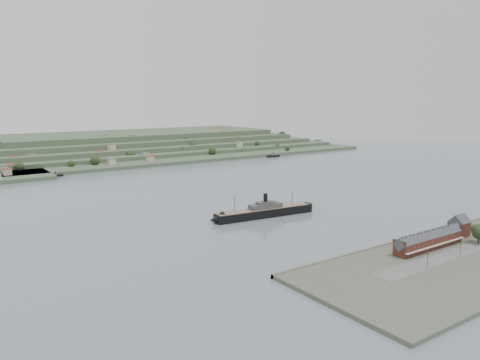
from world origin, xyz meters
TOP-DOWN VIEW (x-y plane):
  - ground at (0.00, 0.00)m, footprint 1400.00×1400.00m
  - near_shore at (0.00, -186.75)m, footprint 220.00×80.00m
  - terrace_row at (-10.00, -168.02)m, footprint 55.60×9.80m
  - gabled_building at (27.50, -164.00)m, footprint 10.40×10.18m
  - far_peninsula at (27.91, 393.10)m, footprint 760.00×309.00m
  - steamship at (-42.04, -50.74)m, footprint 87.92×18.84m
  - tugboat at (-16.21, -46.09)m, footprint 13.88×7.43m
  - ferry_west at (-121.88, 225.00)m, footprint 16.08×5.33m
  - ferry_east at (189.48, 223.02)m, footprint 20.44×7.08m
  - fig_tree at (23.21, -179.65)m, footprint 10.83×9.38m

SIDE VIEW (x-z plane):
  - ground at x=0.00m, z-range 0.00..0.00m
  - near_shore at x=0.00m, z-range -0.29..2.31m
  - ferry_west at x=-121.88m, z-range -1.54..4.40m
  - tugboat at x=-16.21m, z-range -1.55..4.50m
  - ferry_east at x=189.48m, z-range -1.95..5.58m
  - steamship at x=-42.04m, z-range -6.65..14.44m
  - terrace_row at x=-10.00m, z-range 1.30..12.38m
  - gabled_building at x=27.50m, z-range 1.14..15.23m
  - fig_tree at x=23.21m, z-range 3.33..15.42m
  - far_peninsula at x=27.91m, z-range -3.12..26.88m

